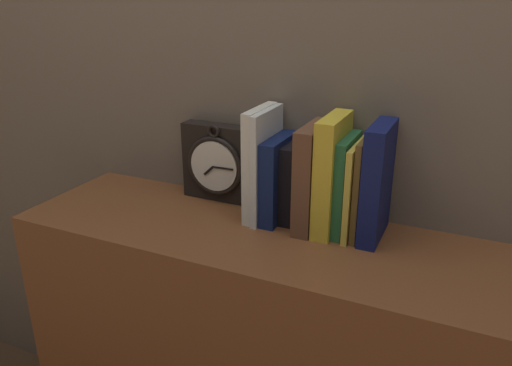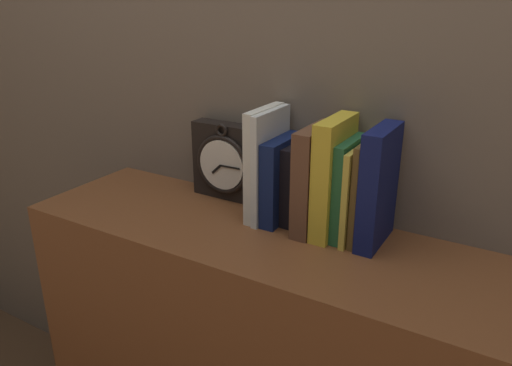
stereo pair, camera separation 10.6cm
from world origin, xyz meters
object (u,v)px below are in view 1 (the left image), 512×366
(book_slot8_brown, at_px, (363,187))
(book_slot9_navy, at_px, (377,182))
(book_slot3_black, at_px, (296,182))
(book_slot4_brown, at_px, (312,177))
(clock, at_px, (219,163))
(book_slot1_white, at_px, (267,165))
(book_slot6_green, at_px, (346,185))
(book_slot5_yellow, at_px, (332,175))
(book_slot2_navy, at_px, (278,179))
(book_slot0_white, at_px, (260,163))
(book_slot7_yellow, at_px, (355,189))

(book_slot8_brown, relative_size, book_slot9_navy, 0.87)
(book_slot3_black, xyz_separation_m, book_slot4_brown, (0.05, -0.02, 0.03))
(clock, distance_m, book_slot1_white, 0.16)
(book_slot3_black, height_order, book_slot6_green, book_slot6_green)
(clock, xyz_separation_m, book_slot5_yellow, (0.30, -0.05, 0.03))
(book_slot2_navy, relative_size, book_slot5_yellow, 0.76)
(book_slot1_white, relative_size, book_slot5_yellow, 1.00)
(book_slot2_navy, distance_m, book_slot3_black, 0.04)
(book_slot2_navy, xyz_separation_m, book_slot9_navy, (0.22, -0.00, 0.03))
(book_slot0_white, bearing_deg, book_slot5_yellow, -1.04)
(book_slot8_brown, bearing_deg, book_slot4_brown, -175.84)
(book_slot6_green, bearing_deg, book_slot0_white, -178.87)
(book_slot6_green, height_order, book_slot8_brown, book_slot8_brown)
(book_slot5_yellow, bearing_deg, book_slot9_navy, 1.59)
(clock, height_order, book_slot3_black, clock)
(book_slot2_navy, bearing_deg, book_slot3_black, 19.97)
(book_slot6_green, bearing_deg, book_slot9_navy, -3.86)
(book_slot2_navy, relative_size, book_slot6_green, 0.91)
(clock, height_order, book_slot8_brown, book_slot8_brown)
(clock, height_order, book_slot4_brown, book_slot4_brown)
(book_slot0_white, xyz_separation_m, book_slot8_brown, (0.24, 0.00, -0.02))
(book_slot3_black, relative_size, book_slot8_brown, 0.84)
(book_slot1_white, relative_size, book_slot7_yellow, 1.25)
(book_slot1_white, xyz_separation_m, book_slot2_navy, (0.03, 0.00, -0.03))
(book_slot7_yellow, bearing_deg, book_slot0_white, 179.79)
(book_slot7_yellow, bearing_deg, book_slot1_white, -179.42)
(clock, xyz_separation_m, book_slot3_black, (0.21, -0.03, -0.01))
(book_slot7_yellow, height_order, book_slot9_navy, book_slot9_navy)
(book_slot3_black, bearing_deg, book_slot2_navy, -160.03)
(clock, relative_size, book_slot7_yellow, 0.98)
(clock, bearing_deg, book_slot0_white, -18.81)
(book_slot0_white, relative_size, book_slot8_brown, 1.18)
(clock, relative_size, book_slot9_navy, 0.81)
(book_slot4_brown, relative_size, book_slot9_navy, 0.93)
(book_slot3_black, relative_size, book_slot6_green, 0.85)
(book_slot2_navy, height_order, book_slot8_brown, book_slot8_brown)
(book_slot4_brown, bearing_deg, book_slot6_green, 6.74)
(book_slot2_navy, bearing_deg, book_slot0_white, -179.49)
(book_slot3_black, bearing_deg, book_slot8_brown, -4.01)
(book_slot1_white, xyz_separation_m, book_slot9_navy, (0.25, 0.00, -0.00))
(book_slot2_navy, xyz_separation_m, book_slot4_brown, (0.08, -0.01, 0.02))
(book_slot5_yellow, distance_m, book_slot7_yellow, 0.06)
(clock, height_order, book_slot9_navy, book_slot9_navy)
(book_slot1_white, distance_m, book_slot6_green, 0.19)
(book_slot2_navy, relative_size, book_slot9_navy, 0.78)
(book_slot7_yellow, bearing_deg, book_slot9_navy, 0.48)
(clock, xyz_separation_m, book_slot7_yellow, (0.36, -0.05, 0.01))
(book_slot6_green, distance_m, book_slot9_navy, 0.07)
(book_slot4_brown, height_order, book_slot7_yellow, book_slot4_brown)
(book_slot1_white, xyz_separation_m, book_slot7_yellow, (0.21, 0.00, -0.03))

